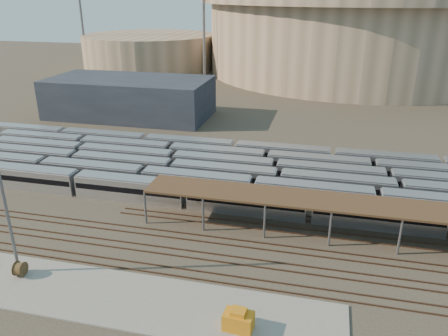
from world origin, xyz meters
TOP-DOWN VIEW (x-y plane):
  - ground at (0.00, 0.00)m, footprint 420.00×420.00m
  - apron at (-5.00, -15.00)m, footprint 50.00×9.00m
  - subway_trains at (0.84, 18.50)m, footprint 129.62×23.90m
  - inspection_shed at (22.00, 4.00)m, footprint 60.30×6.00m
  - empty_tracks at (0.00, -5.00)m, footprint 170.00×9.62m
  - stadium at (25.00, 140.00)m, footprint 124.00×124.00m
  - secondary_arena at (-60.00, 130.00)m, footprint 56.00×56.00m
  - service_building at (-35.00, 55.00)m, footprint 42.00×20.00m
  - floodlight_0 at (-30.00, 110.00)m, footprint 4.00×1.00m
  - floodlight_1 at (-85.00, 120.00)m, footprint 4.00×1.00m
  - floodlight_3 at (-10.00, 160.00)m, footprint 4.00×1.00m
  - cable_reel_west at (-17.34, -13.98)m, footprint 1.07×1.81m
  - yard_light_pole at (-18.03, -13.42)m, footprint 0.80×0.36m
  - yellow_equipment at (9.28, -16.62)m, footprint 3.07×2.07m

SIDE VIEW (x-z plane):
  - ground at x=0.00m, z-range 0.00..0.00m
  - empty_tracks at x=0.00m, z-range 0.00..0.18m
  - apron at x=-5.00m, z-range 0.00..0.20m
  - cable_reel_west at x=-17.34m, z-range 0.20..1.96m
  - yellow_equipment at x=9.28m, z-range 0.20..2.03m
  - subway_trains at x=0.84m, z-range 0.00..3.60m
  - inspection_shed at x=22.00m, z-range 2.33..7.63m
  - service_building at x=-35.00m, z-range 0.00..10.00m
  - secondary_arena at x=-60.00m, z-range 0.00..14.00m
  - yard_light_pole at x=-18.03m, z-range 0.28..18.37m
  - stadium at x=25.00m, z-range 0.22..32.72m
  - floodlight_0 at x=-30.00m, z-range 1.45..39.85m
  - floodlight_1 at x=-85.00m, z-range 1.45..39.85m
  - floodlight_3 at x=-10.00m, z-range 1.45..39.85m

